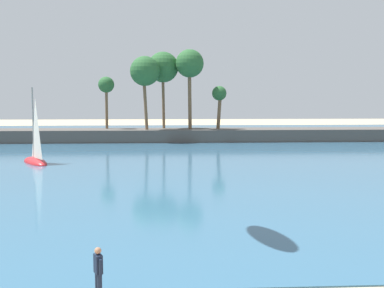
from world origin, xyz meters
name	(u,v)px	position (x,y,z in m)	size (l,w,h in m)	color
sea	(168,145)	(0.00, 52.24, 0.03)	(220.00, 91.71, 0.06)	#33607F
palm_headland	(147,118)	(-2.97, 58.13, 3.40)	(86.00, 6.86, 13.16)	#514C47
person_at_waterline	(98,272)	(-2.29, 5.87, 0.89)	(0.33, 0.51, 1.67)	#141E33
sailboat_mid_bay	(35,156)	(-12.64, 36.01, 0.75)	(4.12, 5.35, 7.68)	red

